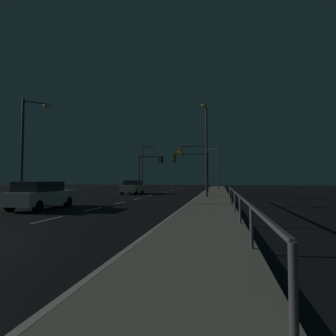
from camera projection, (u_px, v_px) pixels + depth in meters
ground_plane at (139, 198)px, 23.12m from camera, size 112.00×112.00×0.00m
sidewalk_right at (214, 199)px, 21.84m from camera, size 2.82×77.00×0.14m
lane_markings_center at (150, 196)px, 26.55m from camera, size 0.14×50.00×0.01m
lane_edge_line at (199, 196)px, 27.06m from camera, size 0.14×53.00×0.01m
car at (41, 195)px, 14.77m from camera, size 1.94×4.45×1.57m
car_oncoming at (133, 187)px, 29.99m from camera, size 2.01×4.47×1.57m
traffic_light_far_center at (192, 164)px, 31.30m from camera, size 4.28×0.60×4.85m
traffic_light_far_right at (149, 165)px, 39.95m from camera, size 4.05×0.53×5.44m
traffic_light_mid_left at (194, 159)px, 25.41m from camera, size 2.87×0.55×5.05m
traffic_light_far_left at (148, 166)px, 41.83m from camera, size 3.54×0.42×5.53m
street_lamp_mid_block at (216, 164)px, 41.35m from camera, size 1.90×1.34×6.61m
street_lamp_corner at (145, 163)px, 43.78m from camera, size 1.94×1.28×7.32m
street_lamp_across_street at (206, 143)px, 23.28m from camera, size 0.56×1.96×8.08m
street_lamp_median at (27, 141)px, 17.91m from camera, size 1.49×1.23×7.23m
barrier_fence at (237, 199)px, 10.94m from camera, size 0.09×17.26×0.98m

